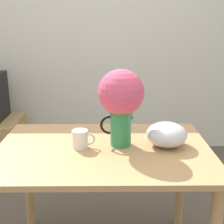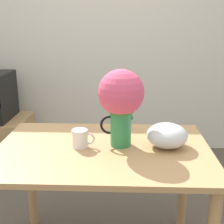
# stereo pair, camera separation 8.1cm
# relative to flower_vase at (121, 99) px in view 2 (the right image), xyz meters

# --- Properties ---
(wall_back) EXTENTS (8.00, 0.05, 2.60)m
(wall_back) POSITION_rel_flower_vase_xyz_m (-0.23, 1.79, 0.27)
(wall_back) COLOR silver
(wall_back) RESTS_ON ground_plane
(table) EXTENTS (1.19, 0.82, 0.76)m
(table) POSITION_rel_flower_vase_xyz_m (-0.10, -0.04, -0.38)
(table) COLOR tan
(table) RESTS_ON ground_plane
(flower_vase) EXTENTS (0.25, 0.25, 0.43)m
(flower_vase) POSITION_rel_flower_vase_xyz_m (0.00, 0.00, 0.00)
(flower_vase) COLOR #2D844C
(flower_vase) RESTS_ON table
(coffee_mug) EXTENTS (0.12, 0.09, 0.10)m
(coffee_mug) POSITION_rel_flower_vase_xyz_m (-0.22, -0.04, -0.22)
(coffee_mug) COLOR white
(coffee_mug) RESTS_ON table
(white_bowl) EXTENTS (0.23, 0.23, 0.13)m
(white_bowl) POSITION_rel_flower_vase_xyz_m (0.26, -0.01, -0.20)
(white_bowl) COLOR silver
(white_bowl) RESTS_ON table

